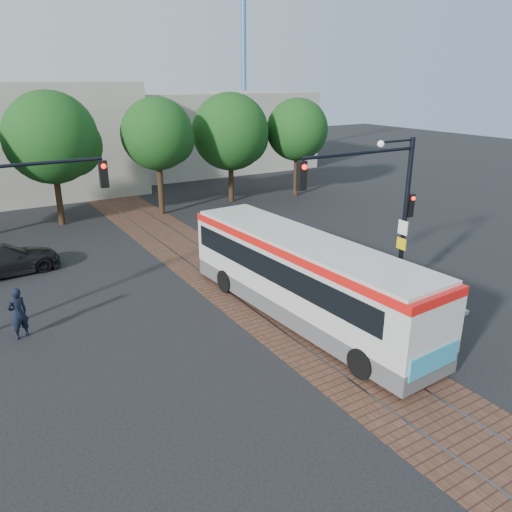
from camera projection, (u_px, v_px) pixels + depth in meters
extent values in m
plane|color=black|center=(282.00, 314.00, 18.46)|extent=(120.00, 120.00, 0.00)
cube|color=brown|center=(231.00, 279.00, 21.68)|extent=(3.60, 40.00, 0.01)
cube|color=slate|center=(215.00, 282.00, 21.31)|extent=(0.06, 40.00, 0.01)
cube|color=slate|center=(246.00, 275.00, 22.04)|extent=(0.06, 40.00, 0.01)
cylinder|color=#382314|center=(59.00, 199.00, 29.27)|extent=(0.36, 0.36, 3.12)
sphere|color=#143E14|center=(51.00, 138.00, 28.09)|extent=(5.20, 5.20, 5.20)
cylinder|color=#382314|center=(161.00, 188.00, 31.51)|extent=(0.36, 0.36, 3.39)
sphere|color=#143E14|center=(157.00, 134.00, 30.38)|extent=(4.40, 4.40, 4.40)
cylinder|color=#382314|center=(231.00, 181.00, 34.93)|extent=(0.36, 0.36, 2.86)
sphere|color=#143E14|center=(230.00, 132.00, 33.79)|extent=(5.20, 5.20, 5.20)
cylinder|color=#382314|center=(296.00, 174.00, 36.68)|extent=(0.36, 0.36, 3.12)
sphere|color=#143E14|center=(297.00, 130.00, 35.60)|extent=(4.40, 4.40, 4.40)
cube|color=#ADA899|center=(211.00, 131.00, 47.30)|extent=(18.00, 10.00, 7.00)
cylinder|color=#3F72B2|center=(244.00, 70.00, 51.60)|extent=(0.50, 0.50, 18.00)
cube|color=#4E4E51|center=(302.00, 304.00, 18.09)|extent=(2.99, 11.28, 0.65)
cube|color=silver|center=(303.00, 273.00, 17.68)|extent=(3.01, 11.28, 1.77)
cube|color=black|center=(298.00, 263.00, 17.80)|extent=(3.00, 10.17, 0.84)
cube|color=red|center=(304.00, 246.00, 17.33)|extent=(3.05, 11.29, 0.28)
cube|color=silver|center=(304.00, 241.00, 17.27)|extent=(2.91, 10.91, 0.13)
cube|color=black|center=(434.00, 322.00, 13.34)|extent=(1.49, 0.20, 0.84)
cube|color=teal|center=(434.00, 360.00, 13.59)|extent=(2.05, 0.18, 0.65)
cube|color=orange|center=(346.00, 288.00, 17.79)|extent=(0.31, 4.18, 1.02)
cylinder|color=black|center=(362.00, 363.00, 14.43)|extent=(0.38, 0.95, 0.93)
cylinder|color=black|center=(410.00, 342.00, 15.58)|extent=(0.38, 0.95, 0.93)
cylinder|color=black|center=(226.00, 281.00, 20.27)|extent=(0.38, 0.95, 0.93)
cylinder|color=black|center=(269.00, 270.00, 21.41)|extent=(0.38, 0.95, 0.93)
cube|color=gray|center=(396.00, 294.00, 19.97)|extent=(2.20, 5.20, 0.15)
cube|color=olive|center=(396.00, 292.00, 19.93)|extent=(1.90, 4.80, 0.08)
sphere|color=#1E4719|center=(421.00, 299.00, 18.32)|extent=(0.70, 0.70, 0.70)
sphere|color=#1E4719|center=(406.00, 280.00, 19.75)|extent=(0.90, 0.90, 0.90)
sphere|color=#1E4719|center=(368.00, 271.00, 20.81)|extent=(0.80, 0.80, 0.80)
sphere|color=#1E4719|center=(372.00, 267.00, 21.59)|extent=(0.60, 0.60, 0.60)
cylinder|color=black|center=(405.00, 216.00, 19.22)|extent=(0.18, 0.18, 6.00)
cylinder|color=black|center=(361.00, 153.00, 17.13)|extent=(5.00, 0.12, 0.12)
cube|color=black|center=(302.00, 176.00, 16.09)|extent=(0.28, 0.22, 0.95)
sphere|color=#FF190C|center=(305.00, 167.00, 15.88)|extent=(0.18, 0.18, 0.18)
cube|color=black|center=(410.00, 205.00, 19.20)|extent=(0.26, 0.20, 0.90)
sphere|color=#FF190C|center=(413.00, 198.00, 18.99)|extent=(0.16, 0.16, 0.16)
cube|color=white|center=(403.00, 228.00, 19.17)|extent=(0.04, 0.45, 0.55)
cube|color=yellow|center=(401.00, 244.00, 19.39)|extent=(0.04, 0.45, 0.45)
cylinder|color=black|center=(397.00, 141.00, 17.86)|extent=(1.60, 0.08, 0.08)
sphere|color=silver|center=(381.00, 144.00, 17.48)|extent=(0.24, 0.24, 0.24)
cylinder|color=black|center=(33.00, 164.00, 16.26)|extent=(4.50, 0.12, 0.12)
cube|color=black|center=(104.00, 174.00, 17.54)|extent=(0.28, 0.22, 0.95)
sphere|color=#FF190C|center=(104.00, 166.00, 17.33)|extent=(0.18, 0.18, 0.18)
imported|color=black|center=(18.00, 313.00, 16.50)|extent=(0.77, 0.64, 1.79)
imported|color=black|center=(2.00, 260.00, 21.94)|extent=(4.99, 2.46, 1.39)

